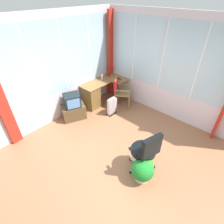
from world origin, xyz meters
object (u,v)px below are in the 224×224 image
wooden_armchair (119,89)px  office_chair (146,150)px  tv_remote (119,79)px  desk_lamp (112,68)px  potted_plant (143,170)px  spray_bottle (102,77)px  space_heater (112,106)px  tv_on_stand (73,108)px  desk (93,95)px

wooden_armchair → office_chair: 2.54m
tv_remote → office_chair: office_chair is taller
desk_lamp → potted_plant: desk_lamp is taller
spray_bottle → space_heater: (-0.37, -0.77, -0.57)m
desk_lamp → potted_plant: 3.54m
space_heater → tv_remote: bearing=27.2°
desk_lamp → office_chair: 3.29m
office_chair → space_heater: bearing=60.0°
tv_remote → desk_lamp: bearing=105.5°
wooden_armchair → tv_on_stand: bearing=159.2°
desk → tv_remote: size_ratio=9.61×
office_chair → tv_on_stand: bearing=86.3°
desk_lamp → wooden_armchair: desk_lamp is taller
office_chair → potted_plant: (-0.20, -0.10, -0.31)m
desk_lamp → desk: bearing=-176.1°
spray_bottle → wooden_armchair: 0.66m
desk → desk_lamp: bearing=3.9°
desk_lamp → space_heater: size_ratio=0.69×
tv_on_stand → desk: bearing=2.5°
wooden_armchair → space_heater: wooden_armchair is taller
desk_lamp → spray_bottle: size_ratio=1.73×
wooden_armchair → office_chair: size_ratio=0.93×
desk_lamp → spray_bottle: bearing=-176.6°
space_heater → potted_plant: space_heater is taller
wooden_armchair → office_chair: office_chair is taller
desk_lamp → space_heater: (-0.86, -0.79, -0.71)m
spray_bottle → tv_on_stand: bearing=-176.9°
tv_remote → desk: bearing=-176.4°
desk → wooden_armchair: wooden_armchair is taller
tv_remote → potted_plant: (-2.08, -2.36, -0.46)m
spray_bottle → potted_plant: bearing=-121.2°
space_heater → tv_on_stand: bearing=142.3°
tv_remote → wooden_armchair: wooden_armchair is taller
potted_plant → wooden_armchair: bearing=50.1°
tv_on_stand → potted_plant: (-0.37, -2.64, -0.05)m
desk → spray_bottle: size_ratio=6.67×
tv_remote → space_heater: bearing=-129.7°
spray_bottle → tv_remote: bearing=-38.8°
wooden_armchair → potted_plant: bearing=-129.9°
desk → tv_on_stand: (-0.82, -0.04, -0.06)m
tv_remote → potted_plant: tv_remote is taller
desk → desk_lamp: 1.11m
potted_plant → tv_on_stand: bearing=82.0°
desk → wooden_armchair: 0.83m
office_chair → space_heater: 2.15m
spray_bottle → desk_lamp: bearing=3.4°
desk → space_heater: 0.75m
desk_lamp → potted_plant: (-2.13, -2.74, -0.69)m
tv_remote → spray_bottle: bearing=164.3°
desk_lamp → wooden_armchair: size_ratio=0.40×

